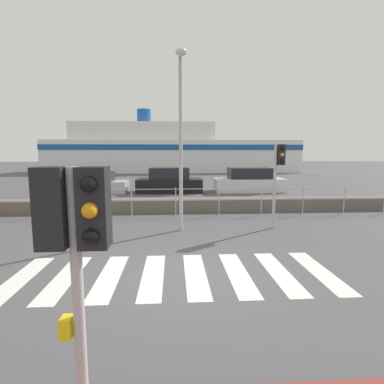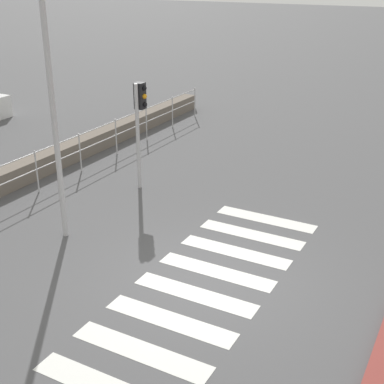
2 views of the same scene
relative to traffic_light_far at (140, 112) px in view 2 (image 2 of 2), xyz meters
The scene contains 4 objects.
ground_plane 5.48m from the traffic_light_far, 132.36° to the right, with size 160.00×160.00×0.00m, color #4C4C4F.
crosswalk 5.53m from the traffic_light_far, 133.04° to the right, with size 6.75×2.40×0.01m.
traffic_light_far is the anchor object (origin of this frame).
streetlamp 3.56m from the traffic_light_far, behind, with size 0.32×1.12×5.57m.
Camera 2 is at (-7.88, -3.90, 5.56)m, focal length 50.00 mm.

